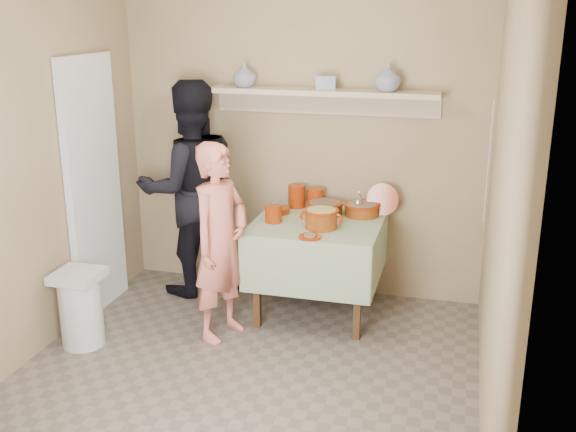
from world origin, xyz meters
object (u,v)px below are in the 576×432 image
(serving_table, at_px, (318,235))
(person_helper, at_px, (190,189))
(person_cook, at_px, (221,242))
(trash_bin, at_px, (81,308))
(cazuela_rice, at_px, (321,217))

(serving_table, bearing_deg, person_helper, 171.75)
(person_cook, relative_size, trash_bin, 2.59)
(person_cook, height_order, serving_table, person_cook)
(person_cook, bearing_deg, cazuela_rice, -39.83)
(person_cook, distance_m, trash_bin, 1.10)
(serving_table, bearing_deg, cazuela_rice, -70.80)
(person_helper, distance_m, cazuela_rice, 1.22)
(trash_bin, bearing_deg, cazuela_rice, 27.02)
(person_cook, bearing_deg, serving_table, -27.60)
(serving_table, bearing_deg, person_cook, -136.35)
(person_helper, distance_m, serving_table, 1.16)
(person_helper, relative_size, serving_table, 1.84)
(cazuela_rice, bearing_deg, trash_bin, -152.98)
(person_helper, xyz_separation_m, cazuela_rice, (1.18, -0.33, -0.05))
(person_cook, distance_m, serving_table, 0.82)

